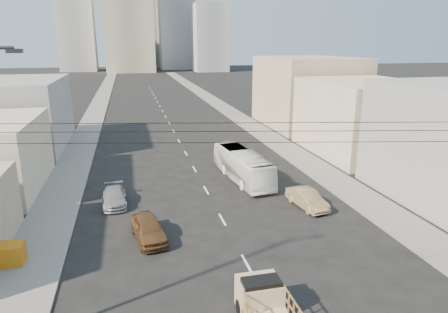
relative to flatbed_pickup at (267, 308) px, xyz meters
name	(u,v)px	position (x,y,z in m)	size (l,w,h in m)	color
sidewalk_left	(98,106)	(-11.07, 67.34, -1.03)	(3.50, 180.00, 0.12)	slate
sidewalk_right	(216,102)	(12.43, 67.34, -1.03)	(3.50, 180.00, 0.12)	slate
lane_dashes	(167,120)	(0.68, 50.34, -1.09)	(0.15, 104.00, 0.01)	silver
flatbed_pickup	(267,308)	(0.00, 0.00, 0.00)	(1.95, 4.41, 1.90)	tan
city_bus	(242,165)	(4.41, 19.29, 0.27)	(2.28, 9.76, 2.72)	white
sedan_brown	(149,229)	(-4.49, 9.56, -0.35)	(1.75, 4.35, 1.48)	brown
sedan_tan	(307,199)	(7.40, 12.01, -0.42)	(1.43, 4.10, 1.35)	#8E7453
sedan_grey	(115,197)	(-6.71, 15.92, -0.48)	(1.71, 4.22, 1.22)	gray
overhead_wires	(304,132)	(0.68, -1.16, 7.87)	(23.01, 5.02, 0.72)	black
crate_stack	(7,254)	(-12.32, 8.25, -0.40)	(1.80, 1.20, 1.14)	#C26E12
bldg_right_mid	(364,117)	(20.18, 25.34, 2.91)	(11.00, 14.00, 8.00)	#C0B19A
bldg_right_far	(307,92)	(20.68, 41.34, 3.91)	(12.00, 16.00, 10.00)	tan
bldg_left_far	(8,115)	(-18.82, 36.34, 2.91)	(12.00, 16.00, 8.00)	gray
midrise_ne	(176,25)	(18.68, 182.34, 18.91)	(16.00, 16.00, 40.00)	#94969C
midrise_nw	(77,31)	(-25.32, 177.34, 15.91)	(15.00, 15.00, 34.00)	#94969C
midrise_back	(148,22)	(6.68, 197.34, 20.91)	(18.00, 18.00, 44.00)	gray
midrise_east	(210,38)	(30.68, 162.34, 12.91)	(14.00, 14.00, 28.00)	#94969C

